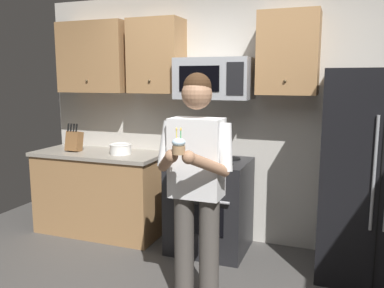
{
  "coord_description": "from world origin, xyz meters",
  "views": [
    {
      "loc": [
        1.03,
        -2.32,
        1.71
      ],
      "look_at": [
        0.04,
        0.35,
        1.25
      ],
      "focal_mm": 37.24,
      "sensor_mm": 36.0,
      "label": 1
    }
  ],
  "objects_px": {
    "knife_block": "(74,141)",
    "person": "(196,179)",
    "refrigerator": "(376,176)",
    "oven_range": "(210,205)",
    "microwave": "(214,79)",
    "bowl_large_white": "(121,149)",
    "cupcake": "(179,146)"
  },
  "relations": [
    {
      "from": "knife_block",
      "to": "bowl_large_white",
      "type": "bearing_deg",
      "value": 2.61
    },
    {
      "from": "microwave",
      "to": "cupcake",
      "type": "height_order",
      "value": "microwave"
    },
    {
      "from": "oven_range",
      "to": "refrigerator",
      "type": "xyz_separation_m",
      "value": [
        1.5,
        -0.04,
        0.44
      ]
    },
    {
      "from": "oven_range",
      "to": "bowl_large_white",
      "type": "bearing_deg",
      "value": -179.82
    },
    {
      "from": "bowl_large_white",
      "to": "knife_block",
      "type": "bearing_deg",
      "value": -177.39
    },
    {
      "from": "knife_block",
      "to": "bowl_large_white",
      "type": "height_order",
      "value": "knife_block"
    },
    {
      "from": "refrigerator",
      "to": "person",
      "type": "distance_m",
      "value": 1.61
    },
    {
      "from": "oven_range",
      "to": "knife_block",
      "type": "distance_m",
      "value": 1.69
    },
    {
      "from": "refrigerator",
      "to": "microwave",
      "type": "bearing_deg",
      "value": 173.97
    },
    {
      "from": "bowl_large_white",
      "to": "cupcake",
      "type": "distance_m",
      "value": 1.85
    },
    {
      "from": "knife_block",
      "to": "person",
      "type": "relative_size",
      "value": 0.18
    },
    {
      "from": "microwave",
      "to": "refrigerator",
      "type": "height_order",
      "value": "microwave"
    },
    {
      "from": "microwave",
      "to": "refrigerator",
      "type": "relative_size",
      "value": 0.41
    },
    {
      "from": "refrigerator",
      "to": "knife_block",
      "type": "bearing_deg",
      "value": 179.82
    },
    {
      "from": "cupcake",
      "to": "person",
      "type": "bearing_deg",
      "value": 90.0
    },
    {
      "from": "knife_block",
      "to": "refrigerator",
      "type": "bearing_deg",
      "value": -0.18
    },
    {
      "from": "bowl_large_white",
      "to": "cupcake",
      "type": "bearing_deg",
      "value": -47.55
    },
    {
      "from": "knife_block",
      "to": "microwave",
      "type": "bearing_deg",
      "value": 5.36
    },
    {
      "from": "knife_block",
      "to": "person",
      "type": "bearing_deg",
      "value": -28.74
    },
    {
      "from": "oven_range",
      "to": "microwave",
      "type": "xyz_separation_m",
      "value": [
        0.0,
        0.12,
        1.26
      ]
    },
    {
      "from": "oven_range",
      "to": "microwave",
      "type": "relative_size",
      "value": 1.26
    },
    {
      "from": "person",
      "to": "knife_block",
      "type": "bearing_deg",
      "value": 151.26
    },
    {
      "from": "microwave",
      "to": "person",
      "type": "distance_m",
      "value": 1.37
    },
    {
      "from": "knife_block",
      "to": "cupcake",
      "type": "distance_m",
      "value": 2.25
    },
    {
      "from": "refrigerator",
      "to": "knife_block",
      "type": "height_order",
      "value": "refrigerator"
    },
    {
      "from": "person",
      "to": "cupcake",
      "type": "bearing_deg",
      "value": -90.0
    },
    {
      "from": "bowl_large_white",
      "to": "person",
      "type": "distance_m",
      "value": 1.6
    },
    {
      "from": "oven_range",
      "to": "knife_block",
      "type": "xyz_separation_m",
      "value": [
        -1.59,
        -0.03,
        0.57
      ]
    },
    {
      "from": "cupcake",
      "to": "microwave",
      "type": "bearing_deg",
      "value": 98.59
    },
    {
      "from": "knife_block",
      "to": "bowl_large_white",
      "type": "relative_size",
      "value": 1.35
    },
    {
      "from": "oven_range",
      "to": "cupcake",
      "type": "distance_m",
      "value": 1.6
    },
    {
      "from": "bowl_large_white",
      "to": "oven_range",
      "type": "bearing_deg",
      "value": 0.18
    }
  ]
}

